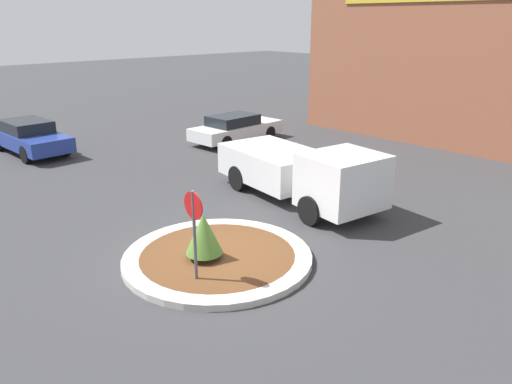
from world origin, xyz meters
TOP-DOWN VIEW (x-y plane):
  - ground_plane at (0.00, 0.00)m, footprint 120.00×120.00m
  - traffic_island at (0.00, 0.00)m, footprint 4.56×4.56m
  - stop_sign at (0.61, -1.08)m, footprint 0.61×0.07m
  - island_shrub at (-0.05, -0.35)m, footprint 0.88×0.88m
  - utility_truck at (-1.47, 4.57)m, footprint 6.24×2.99m
  - storefront_building at (-2.14, 17.08)m, footprint 14.72×6.07m
  - parked_sedan_blue at (-13.55, 0.53)m, footprint 4.77×2.04m
  - parked_sedan_white at (-9.08, 8.44)m, footprint 1.97×4.72m

SIDE VIEW (x-z plane):
  - ground_plane at x=0.00m, z-range 0.00..0.00m
  - traffic_island at x=0.00m, z-range 0.00..0.16m
  - parked_sedan_white at x=-9.08m, z-range 0.02..1.31m
  - parked_sedan_blue at x=-13.55m, z-range 0.02..1.44m
  - island_shrub at x=-0.05m, z-range 0.23..1.36m
  - utility_truck at x=-1.47m, z-range 0.02..1.95m
  - stop_sign at x=0.61m, z-range 0.39..2.58m
  - storefront_building at x=-2.14m, z-range 0.00..7.49m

